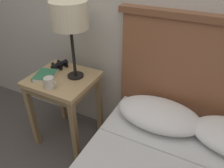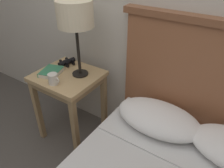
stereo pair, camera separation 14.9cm
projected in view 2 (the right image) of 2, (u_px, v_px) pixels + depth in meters
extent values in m
cube|color=tan|center=(68.00, 76.00, 1.82)|extent=(0.51, 0.47, 0.04)
cube|color=#917650|center=(68.00, 80.00, 1.84)|extent=(0.48, 0.44, 0.05)
cube|color=#A4865B|center=(38.00, 111.00, 1.96)|extent=(0.04, 0.04, 0.64)
cube|color=#A4865B|center=(75.00, 130.00, 1.75)|extent=(0.04, 0.04, 0.64)
cube|color=#A4865B|center=(69.00, 90.00, 2.24)|extent=(0.04, 0.04, 0.64)
cube|color=#A4865B|center=(104.00, 105.00, 2.03)|extent=(0.04, 0.04, 0.64)
cube|color=silver|center=(188.00, 151.00, 1.36)|extent=(1.18, 0.28, 0.01)
cube|color=brown|center=(206.00, 109.00, 1.55)|extent=(1.29, 0.06, 1.18)
ellipsoid|color=white|center=(158.00, 118.00, 1.52)|extent=(0.60, 0.36, 0.15)
cylinder|color=black|center=(80.00, 74.00, 1.80)|extent=(0.13, 0.13, 0.01)
cylinder|color=black|center=(78.00, 51.00, 1.69)|extent=(0.02, 0.02, 0.39)
cylinder|color=beige|center=(75.00, 14.00, 1.54)|extent=(0.27, 0.27, 0.19)
cube|color=silver|center=(51.00, 72.00, 1.81)|extent=(0.19, 0.22, 0.03)
cube|color=#337F56|center=(51.00, 70.00, 1.80)|extent=(0.20, 0.22, 0.00)
cube|color=#337F56|center=(44.00, 71.00, 1.82)|extent=(0.06, 0.18, 0.03)
cylinder|color=black|center=(64.00, 63.00, 1.93)|extent=(0.06, 0.10, 0.04)
cylinder|color=black|center=(67.00, 65.00, 1.90)|extent=(0.05, 0.02, 0.05)
cylinder|color=black|center=(61.00, 61.00, 1.95)|extent=(0.04, 0.02, 0.04)
cylinder|color=black|center=(70.00, 61.00, 1.96)|extent=(0.06, 0.10, 0.04)
cylinder|color=black|center=(73.00, 63.00, 1.94)|extent=(0.05, 0.02, 0.05)
cylinder|color=black|center=(67.00, 59.00, 1.99)|extent=(0.04, 0.02, 0.04)
cube|color=black|center=(67.00, 61.00, 1.94)|extent=(0.06, 0.05, 0.01)
cylinder|color=black|center=(67.00, 61.00, 1.94)|extent=(0.02, 0.01, 0.02)
cylinder|color=silver|center=(53.00, 79.00, 1.66)|extent=(0.08, 0.08, 0.08)
torus|color=silver|center=(57.00, 80.00, 1.64)|extent=(0.05, 0.01, 0.05)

